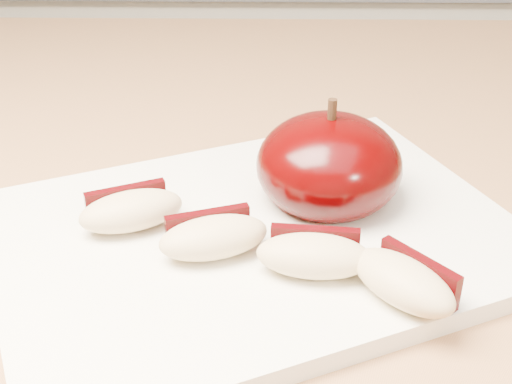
{
  "coord_description": "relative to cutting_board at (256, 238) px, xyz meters",
  "views": [
    {
      "loc": [
        -0.06,
        0.02,
        1.14
      ],
      "look_at": [
        -0.07,
        0.37,
        0.94
      ],
      "focal_mm": 50.0,
      "sensor_mm": 36.0,
      "label": 1
    }
  ],
  "objects": [
    {
      "name": "back_cabinet",
      "position": [
        0.07,
        0.83,
        -0.44
      ],
      "size": [
        2.4,
        0.62,
        0.94
      ],
      "color": "silver",
      "rests_on": "ground"
    },
    {
      "name": "cutting_board",
      "position": [
        0.0,
        0.0,
        0.0
      ],
      "size": [
        0.36,
        0.32,
        0.01
      ],
      "primitive_type": "cube",
      "rotation": [
        0.0,
        0.0,
        0.42
      ],
      "color": "white",
      "rests_on": "island_counter"
    },
    {
      "name": "apple_half",
      "position": [
        0.04,
        0.04,
        0.03
      ],
      "size": [
        0.11,
        0.11,
        0.07
      ],
      "rotation": [
        0.0,
        0.0,
        -0.24
      ],
      "color": "black",
      "rests_on": "cutting_board"
    },
    {
      "name": "apple_wedge_a",
      "position": [
        -0.07,
        0.0,
        0.02
      ],
      "size": [
        0.07,
        0.05,
        0.02
      ],
      "rotation": [
        0.0,
        0.0,
        0.41
      ],
      "color": "#D1B484",
      "rests_on": "cutting_board"
    },
    {
      "name": "apple_wedge_b",
      "position": [
        -0.02,
        -0.02,
        0.02
      ],
      "size": [
        0.07,
        0.05,
        0.02
      ],
      "rotation": [
        0.0,
        0.0,
        0.33
      ],
      "color": "#D1B484",
      "rests_on": "cutting_board"
    },
    {
      "name": "apple_wedge_c",
      "position": [
        0.03,
        -0.04,
        0.02
      ],
      "size": [
        0.06,
        0.04,
        0.02
      ],
      "rotation": [
        0.0,
        0.0,
        -0.1
      ],
      "color": "#D1B484",
      "rests_on": "cutting_board"
    },
    {
      "name": "apple_wedge_d",
      "position": [
        0.07,
        -0.06,
        0.02
      ],
      "size": [
        0.06,
        0.06,
        0.02
      ],
      "rotation": [
        0.0,
        0.0,
        -0.86
      ],
      "color": "#D1B484",
      "rests_on": "cutting_board"
    }
  ]
}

